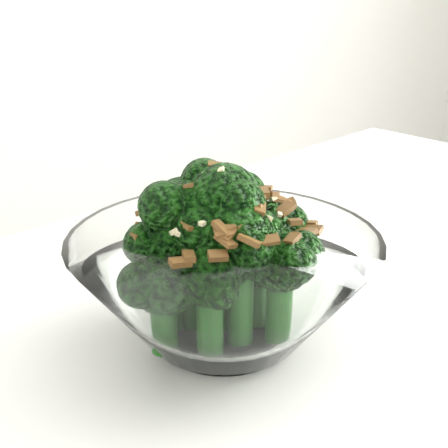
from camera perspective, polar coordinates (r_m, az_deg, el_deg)
name	(u,v)px	position (r m, az deg, el deg)	size (l,w,h in m)	color
broccoli_dish	(225,275)	(0.48, 0.08, -4.25)	(0.22, 0.22, 0.14)	white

